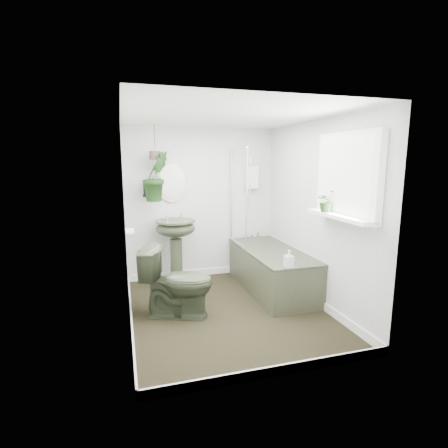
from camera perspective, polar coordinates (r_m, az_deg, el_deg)
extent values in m
cube|color=black|center=(4.41, 0.57, -14.01)|extent=(2.30, 2.80, 0.02)
cube|color=white|center=(4.05, 0.63, 17.43)|extent=(2.30, 2.80, 0.02)
cube|color=white|center=(5.43, -3.76, 3.34)|extent=(2.30, 0.02, 2.30)
cube|color=white|center=(2.78, 9.12, -3.52)|extent=(2.30, 0.02, 2.30)
cube|color=white|center=(3.90, -15.92, 0.20)|extent=(0.02, 2.80, 2.30)
cube|color=white|center=(4.55, 14.72, 1.66)|extent=(0.02, 2.80, 2.30)
cube|color=white|center=(4.39, 0.57, -13.29)|extent=(2.30, 2.80, 0.10)
cube|color=white|center=(5.56, 4.50, 7.63)|extent=(0.20, 0.10, 0.35)
ellipsoid|color=beige|center=(5.28, -8.52, 6.86)|extent=(0.46, 0.03, 0.62)
cylinder|color=black|center=(5.23, -12.84, 5.59)|extent=(0.04, 0.04, 0.22)
cylinder|color=white|center=(4.64, -15.14, -1.34)|extent=(0.11, 0.11, 0.11)
cube|color=white|center=(3.88, 19.52, 7.39)|extent=(0.08, 1.00, 0.90)
cube|color=white|center=(3.88, 18.31, 1.21)|extent=(0.18, 1.00, 0.04)
cube|color=white|center=(3.85, 18.97, 7.40)|extent=(0.01, 0.86, 0.76)
imported|color=#303926|center=(4.16, -7.59, -9.32)|extent=(0.93, 0.73, 0.83)
imported|color=black|center=(4.02, 16.37, 3.65)|extent=(0.25, 0.22, 0.24)
imported|color=black|center=(5.05, -11.07, 7.64)|extent=(0.47, 0.43, 0.70)
imported|color=#332B29|center=(4.16, 10.53, -5.58)|extent=(0.09, 0.10, 0.20)
cylinder|color=#4C3C35|center=(5.04, -11.19, 10.92)|extent=(0.16, 0.16, 0.12)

